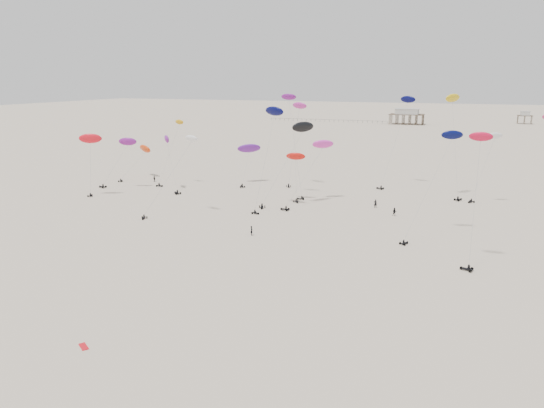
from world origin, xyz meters
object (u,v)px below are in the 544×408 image
at_px(rig_9, 292,122).
at_px(spectator_0, 252,235).
at_px(rig_0, 179,159).
at_px(pavilion_small, 525,118).
at_px(pavilion_main, 407,117).
at_px(rig_4, 298,120).

xyz_separation_m(rig_9, spectator_0, (4.72, -36.14, -18.09)).
bearing_deg(rig_9, rig_0, 128.95).
height_order(pavilion_small, rig_0, rig_0).
bearing_deg(spectator_0, pavilion_main, -33.15).
xyz_separation_m(pavilion_small, spectator_0, (-65.07, -289.46, -3.49)).
bearing_deg(spectator_0, rig_4, -25.45).
relative_size(pavilion_small, rig_9, 0.36).
bearing_deg(rig_4, rig_0, 49.39).
xyz_separation_m(pavilion_small, rig_4, (-72.68, -240.21, 14.08)).
bearing_deg(rig_0, pavilion_main, -110.71).
distance_m(pavilion_main, rig_4, 210.65).
distance_m(pavilion_small, spectator_0, 296.71).
bearing_deg(pavilion_main, pavilion_small, 23.20).
bearing_deg(spectator_0, rig_9, -26.79).
height_order(rig_0, rig_9, rig_9).
distance_m(rig_0, spectator_0, 25.96).
xyz_separation_m(pavilion_main, rig_4, (-2.68, -210.21, 13.34)).
xyz_separation_m(pavilion_main, pavilion_small, (70.00, 30.00, -0.74)).
bearing_deg(rig_9, pavilion_main, -19.42).
distance_m(pavilion_main, pavilion_small, 76.16).
relative_size(pavilion_main, spectator_0, 9.97).
xyz_separation_m(rig_0, rig_4, (13.33, 39.49, 5.71)).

